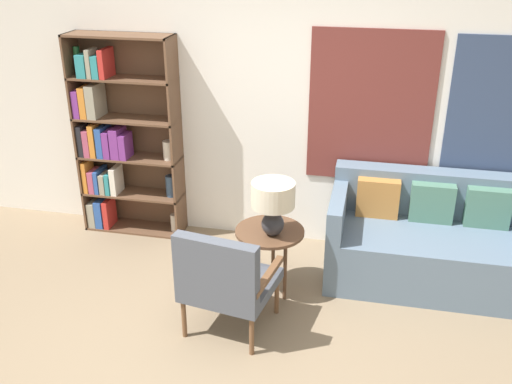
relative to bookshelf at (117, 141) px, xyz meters
name	(u,v)px	position (x,y,z in m)	size (l,w,h in m)	color
ground_plane	(199,372)	(1.35, -1.85, -0.92)	(14.00, 14.00, 0.00)	#847056
wall_back	(267,100)	(1.42, 0.18, 0.43)	(6.40, 0.08, 2.70)	white
bookshelf	(117,141)	(0.00, 0.00, 0.00)	(0.98, 0.30, 1.91)	brown
armchair	(224,278)	(1.43, -1.41, -0.44)	(0.70, 0.69, 0.86)	brown
couch	(428,241)	(2.91, -0.28, -0.58)	(1.67, 0.89, 0.87)	slate
side_table	(270,237)	(1.64, -0.80, -0.41)	(0.55, 0.55, 0.57)	brown
table_lamp	(273,201)	(1.67, -0.87, -0.06)	(0.34, 0.34, 0.44)	#2D2D33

